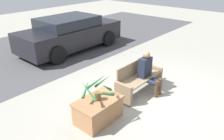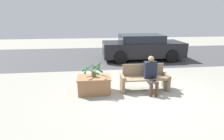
{
  "view_description": "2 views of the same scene",
  "coord_description": "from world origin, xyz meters",
  "px_view_note": "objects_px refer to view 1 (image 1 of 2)",
  "views": [
    {
      "loc": [
        -4.51,
        -2.61,
        3.16
      ],
      "look_at": [
        -0.67,
        0.69,
        0.83
      ],
      "focal_mm": 35.0,
      "sensor_mm": 36.0,
      "label": 1
    },
    {
      "loc": [
        -1.62,
        -5.0,
        2.41
      ],
      "look_at": [
        -0.99,
        0.59,
        0.66
      ],
      "focal_mm": 28.0,
      "sensor_mm": 36.0,
      "label": 2
    }
  ],
  "objects_px": {
    "potted_plant": "(97,89)",
    "parked_car": "(71,33)",
    "person_seated": "(148,71)",
    "bench": "(138,79)",
    "planter_box": "(98,109)"
  },
  "relations": [
    {
      "from": "person_seated",
      "to": "planter_box",
      "type": "relative_size",
      "value": 1.12
    },
    {
      "from": "person_seated",
      "to": "parked_car",
      "type": "bearing_deg",
      "value": 77.76
    },
    {
      "from": "parked_car",
      "to": "potted_plant",
      "type": "bearing_deg",
      "value": -123.07
    },
    {
      "from": "person_seated",
      "to": "potted_plant",
      "type": "xyz_separation_m",
      "value": [
        -1.84,
        0.13,
        0.18
      ]
    },
    {
      "from": "bench",
      "to": "potted_plant",
      "type": "bearing_deg",
      "value": -177.8
    },
    {
      "from": "person_seated",
      "to": "parked_car",
      "type": "distance_m",
      "value": 4.54
    },
    {
      "from": "bench",
      "to": "potted_plant",
      "type": "distance_m",
      "value": 1.74
    },
    {
      "from": "planter_box",
      "to": "parked_car",
      "type": "height_order",
      "value": "parked_car"
    },
    {
      "from": "bench",
      "to": "person_seated",
      "type": "xyz_separation_m",
      "value": [
        0.15,
        -0.19,
        0.24
      ]
    },
    {
      "from": "potted_plant",
      "to": "parked_car",
      "type": "distance_m",
      "value": 5.15
    },
    {
      "from": "bench",
      "to": "potted_plant",
      "type": "relative_size",
      "value": 2.12
    },
    {
      "from": "potted_plant",
      "to": "bench",
      "type": "bearing_deg",
      "value": 2.2
    },
    {
      "from": "person_seated",
      "to": "bench",
      "type": "bearing_deg",
      "value": 128.25
    },
    {
      "from": "potted_plant",
      "to": "parked_car",
      "type": "relative_size",
      "value": 0.17
    },
    {
      "from": "bench",
      "to": "parked_car",
      "type": "relative_size",
      "value": 0.36
    }
  ]
}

